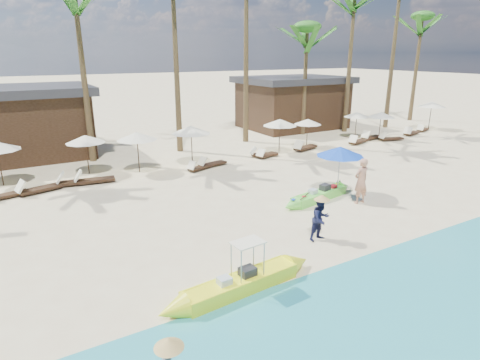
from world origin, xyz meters
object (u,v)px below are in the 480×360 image
blue_umbrella (340,151)px  tourist (361,181)px  green_canoe (319,195)px  yellow_canoe (241,283)px

blue_umbrella → tourist: bearing=-85.5°
green_canoe → tourist: bearing=-54.2°
tourist → green_canoe: bearing=-44.2°
yellow_canoe → blue_umbrella: 9.14m
yellow_canoe → tourist: tourist is taller
tourist → blue_umbrella: 1.64m
green_canoe → blue_umbrella: bearing=-6.9°
yellow_canoe → tourist: 8.52m
tourist → blue_umbrella: bearing=-86.4°
tourist → blue_umbrella: size_ratio=0.88×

